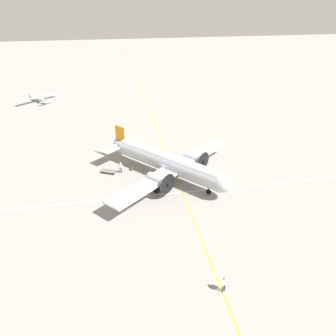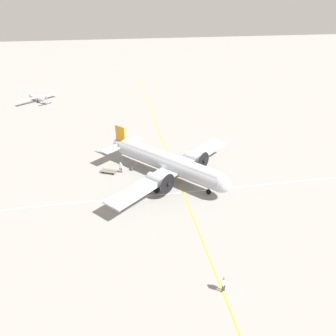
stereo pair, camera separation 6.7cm
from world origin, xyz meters
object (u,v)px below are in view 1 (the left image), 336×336
at_px(suitcase_near_door, 132,169).
at_px(suitcase_upright_spare, 120,170).
at_px(crew_foreground, 224,283).
at_px(light_aircraft_distant, 38,98).
at_px(baggage_cart, 109,171).
at_px(passenger_boarding, 120,166).
at_px(airliner_main, 170,163).

distance_m(suitcase_near_door, suitcase_upright_spare, 1.73).
relative_size(crew_foreground, light_aircraft_distant, 0.20).
distance_m(crew_foreground, suitcase_near_door, 23.88).
xyz_separation_m(crew_foreground, baggage_cart, (-22.89, -9.37, -0.74)).
bearing_deg(baggage_cart, suitcase_upright_spare, 25.28).
bearing_deg(baggage_cart, suitcase_near_door, 28.73).
xyz_separation_m(suitcase_upright_spare, light_aircraft_distant, (-37.20, -17.13, 0.56)).
bearing_deg(passenger_boarding, suitcase_near_door, 38.58).
distance_m(airliner_main, suitcase_near_door, 6.31).
height_order(airliner_main, suitcase_near_door, airliner_main).
relative_size(crew_foreground, baggage_cart, 0.71).
height_order(airliner_main, passenger_boarding, airliner_main).
bearing_deg(crew_foreground, passenger_boarding, -99.56).
distance_m(passenger_boarding, suitcase_upright_spare, 0.79).
height_order(suitcase_upright_spare, light_aircraft_distant, light_aircraft_distant).
bearing_deg(suitcase_near_door, airliner_main, 57.17).
relative_size(suitcase_upright_spare, light_aircraft_distant, 0.07).
bearing_deg(suitcase_near_door, suitcase_upright_spare, -83.35).
distance_m(suitcase_near_door, light_aircraft_distant, 41.53).
height_order(airliner_main, baggage_cart, airliner_main).
relative_size(airliner_main, crew_foreground, 11.94).
bearing_deg(suitcase_upright_spare, suitcase_near_door, 96.65).
distance_m(airliner_main, suitcase_upright_spare, 7.66).
distance_m(airliner_main, crew_foreground, 19.94).
relative_size(airliner_main, light_aircraft_distant, 2.37).
distance_m(baggage_cart, light_aircraft_distant, 40.32).
relative_size(crew_foreground, suitcase_upright_spare, 2.97).
bearing_deg(passenger_boarding, baggage_cart, -161.23).
bearing_deg(baggage_cart, airliner_main, 5.28).
bearing_deg(suitcase_near_door, light_aircraft_distant, -153.01).
bearing_deg(crew_foreground, suitcase_upright_spare, -99.47).
relative_size(passenger_boarding, light_aircraft_distant, 0.20).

